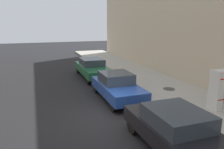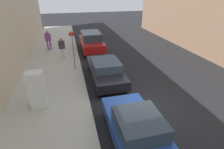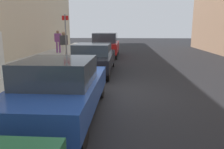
{
  "view_description": "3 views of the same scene",
  "coord_description": "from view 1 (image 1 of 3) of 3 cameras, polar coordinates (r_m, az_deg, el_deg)",
  "views": [
    {
      "loc": [
        2.94,
        8.39,
        4.02
      ],
      "look_at": [
        -0.54,
        -1.32,
        1.57
      ],
      "focal_mm": 35.0,
      "sensor_mm": 36.0,
      "label": 1
    },
    {
      "loc": [
        -3.14,
        -6.48,
        5.3
      ],
      "look_at": [
        -1.21,
        1.14,
        1.44
      ],
      "focal_mm": 28.0,
      "sensor_mm": 36.0,
      "label": 2
    },
    {
      "loc": [
        0.46,
        -7.0,
        2.12
      ],
      "look_at": [
        0.02,
        -0.13,
        0.65
      ],
      "focal_mm": 35.0,
      "sensor_mm": 36.0,
      "label": 3
    }
  ],
  "objects": [
    {
      "name": "discarded_refrigerator",
      "position": [
        11.01,
        26.28,
        -3.6
      ],
      "size": [
        0.75,
        0.59,
        1.82
      ],
      "color": "silver",
      "rests_on": "sidewalk_slab"
    },
    {
      "name": "sidewalk_slab",
      "position": [
        11.85,
        20.51,
        -6.95
      ],
      "size": [
        4.01,
        44.0,
        0.17
      ],
      "primitive_type": "cube",
      "color": "#B2ADA0",
      "rests_on": "ground"
    },
    {
      "name": "ground_plane",
      "position": [
        9.76,
        -0.36,
        -10.99
      ],
      "size": [
        80.0,
        80.0,
        0.0
      ],
      "primitive_type": "plane",
      "color": "black"
    },
    {
      "name": "parked_sedan_green",
      "position": [
        16.46,
        -5.12,
        1.78
      ],
      "size": [
        1.78,
        4.78,
        1.41
      ],
      "color": "#1E6038",
      "rests_on": "ground"
    },
    {
      "name": "parked_hatchback_blue",
      "position": [
        11.68,
        1.33,
        -3.06
      ],
      "size": [
        1.78,
        4.11,
        1.43
      ],
      "color": "#23479E",
      "rests_on": "ground"
    },
    {
      "name": "parked_sedan_dark",
      "position": [
        7.28,
        17.17,
        -14.2
      ],
      "size": [
        1.84,
        4.62,
        1.4
      ],
      "color": "black",
      "rests_on": "ground"
    },
    {
      "name": "manhole_cover",
      "position": [
        13.5,
        14.65,
        -3.66
      ],
      "size": [
        0.7,
        0.7,
        0.02
      ],
      "primitive_type": "cylinder",
      "color": "#47443F",
      "rests_on": "sidewalk_slab"
    }
  ]
}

